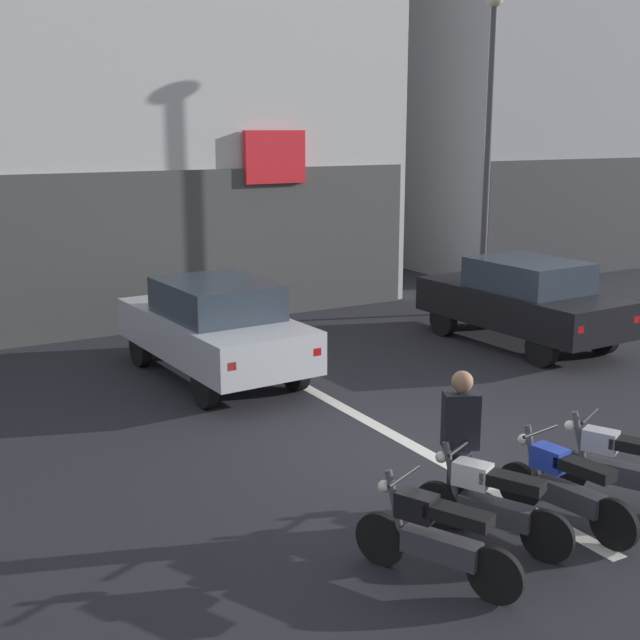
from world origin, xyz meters
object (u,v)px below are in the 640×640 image
(street_lamp, at_px, (489,122))
(motorcycle_silver_row_right_mid, at_px, (617,465))
(car_black_parked_kerbside, at_px, (523,299))
(motorcycle_black_row_leftmost, at_px, (435,536))
(car_silver_crossing_near, at_px, (214,326))
(person_by_motorcycles, at_px, (460,448))
(motorcycle_white_row_left_mid, at_px, (490,501))
(motorcycle_blue_row_centre, at_px, (564,486))

(street_lamp, relative_size, motorcycle_silver_row_right_mid, 4.44)
(car_black_parked_kerbside, relative_size, motorcycle_black_row_leftmost, 2.71)
(car_black_parked_kerbside, bearing_deg, car_silver_crossing_near, 171.30)
(person_by_motorcycles, bearing_deg, motorcycle_black_row_leftmost, -139.24)
(car_silver_crossing_near, height_order, motorcycle_silver_row_right_mid, car_silver_crossing_near)
(car_black_parked_kerbside, xyz_separation_m, street_lamp, (1.21, 2.54, 3.25))
(motorcycle_white_row_left_mid, relative_size, motorcycle_silver_row_right_mid, 1.00)
(car_silver_crossing_near, distance_m, motorcycle_blue_row_centre, 6.74)
(car_black_parked_kerbside, xyz_separation_m, motorcycle_silver_row_right_mid, (-3.93, -5.65, -0.43))
(motorcycle_black_row_leftmost, bearing_deg, motorcycle_silver_row_right_mid, 6.25)
(street_lamp, bearing_deg, person_by_motorcycles, -132.01)
(motorcycle_white_row_left_mid, distance_m, motorcycle_blue_row_centre, 0.91)
(car_silver_crossing_near, bearing_deg, motorcycle_black_row_leftmost, -96.34)
(motorcycle_blue_row_centre, xyz_separation_m, person_by_motorcycles, (-0.91, 0.58, 0.40))
(car_black_parked_kerbside, height_order, motorcycle_white_row_left_mid, car_black_parked_kerbside)
(car_silver_crossing_near, xyz_separation_m, motorcycle_silver_row_right_mid, (1.94, -6.55, -0.43))
(motorcycle_silver_row_right_mid, bearing_deg, motorcycle_blue_row_centre, -173.48)
(car_silver_crossing_near, xyz_separation_m, motorcycle_white_row_left_mid, (0.14, -6.55, -0.43))
(motorcycle_white_row_left_mid, height_order, person_by_motorcycles, person_by_motorcycles)
(street_lamp, relative_size, motorcycle_white_row_left_mid, 4.44)
(street_lamp, height_order, motorcycle_white_row_left_mid, street_lamp)
(car_black_parked_kerbside, bearing_deg, person_by_motorcycles, -137.96)
(car_silver_crossing_near, xyz_separation_m, person_by_motorcycles, (0.13, -6.07, -0.03))
(motorcycle_black_row_leftmost, bearing_deg, motorcycle_blue_row_centre, 6.12)
(person_by_motorcycles, bearing_deg, car_silver_crossing_near, 91.25)
(motorcycle_blue_row_centre, bearing_deg, street_lamp, 53.95)
(motorcycle_blue_row_centre, bearing_deg, person_by_motorcycles, 147.74)
(car_silver_crossing_near, relative_size, motorcycle_silver_row_right_mid, 2.73)
(motorcycle_white_row_left_mid, bearing_deg, street_lamp, 49.72)
(street_lamp, relative_size, person_by_motorcycles, 4.07)
(car_black_parked_kerbside, distance_m, motorcycle_blue_row_centre, 7.52)
(car_silver_crossing_near, height_order, car_black_parked_kerbside, same)
(motorcycle_black_row_leftmost, bearing_deg, car_black_parked_kerbside, 41.87)
(car_silver_crossing_near, height_order, motorcycle_white_row_left_mid, car_silver_crossing_near)
(motorcycle_black_row_leftmost, xyz_separation_m, motorcycle_white_row_left_mid, (0.90, 0.30, 0.00))
(motorcycle_blue_row_centre, bearing_deg, motorcycle_white_row_left_mid, 173.60)
(motorcycle_white_row_left_mid, relative_size, motorcycle_blue_row_centre, 0.92)
(car_black_parked_kerbside, xyz_separation_m, motorcycle_black_row_leftmost, (-6.63, -5.94, -0.43))
(car_black_parked_kerbside, xyz_separation_m, motorcycle_white_row_left_mid, (-5.73, -5.65, -0.43))
(car_silver_crossing_near, bearing_deg, motorcycle_white_row_left_mid, -88.77)
(car_black_parked_kerbside, height_order, motorcycle_blue_row_centre, car_black_parked_kerbside)
(person_by_motorcycles, bearing_deg, motorcycle_silver_row_right_mid, -14.67)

